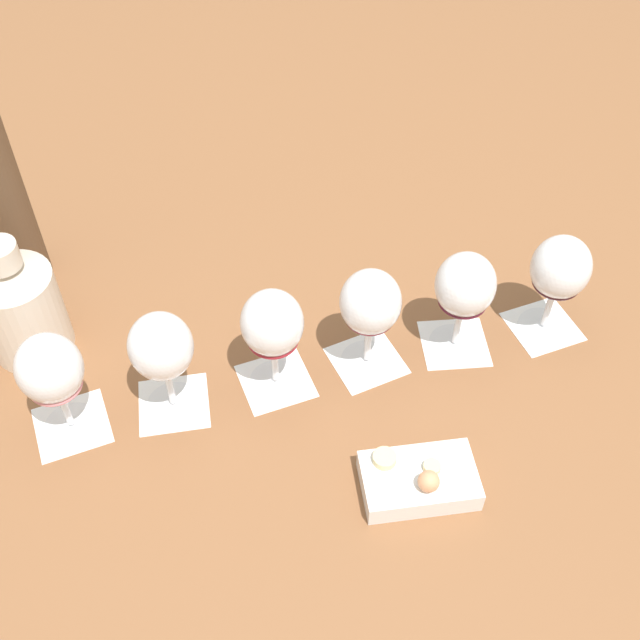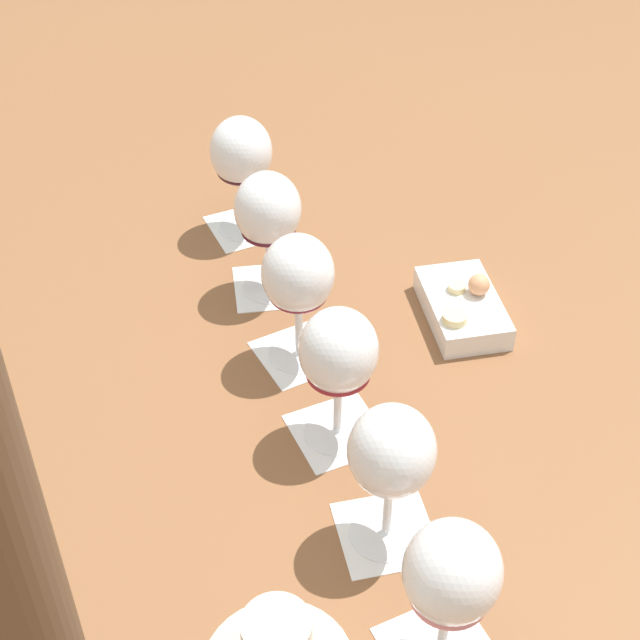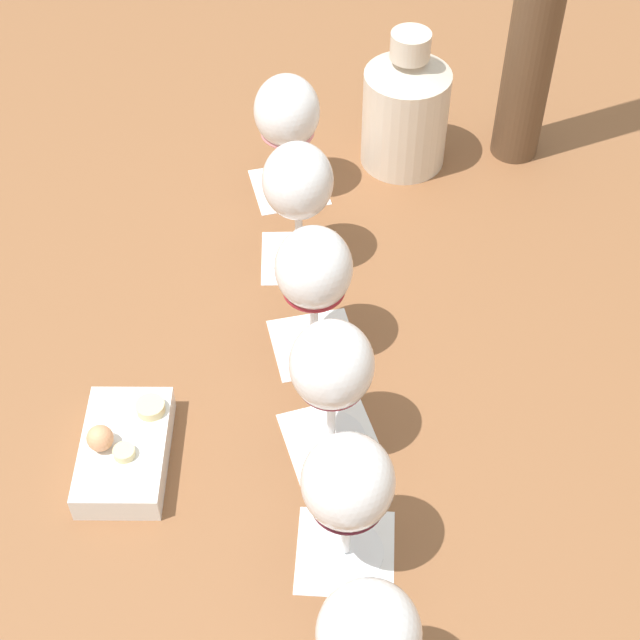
# 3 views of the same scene
# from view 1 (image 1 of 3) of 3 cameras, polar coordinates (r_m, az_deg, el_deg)

# --- Properties ---
(ground_plane) EXTENTS (8.00, 8.00, 0.00)m
(ground_plane) POSITION_cam_1_polar(r_m,az_deg,el_deg) (1.12, 0.08, -3.85)
(ground_plane) COLOR brown
(tasting_card_0) EXTENTS (0.13, 0.13, 0.00)m
(tasting_card_0) POSITION_cam_1_polar(r_m,az_deg,el_deg) (1.12, -17.22, -7.16)
(tasting_card_0) COLOR white
(tasting_card_0) RESTS_ON ground_plane
(tasting_card_1) EXTENTS (0.13, 0.13, 0.00)m
(tasting_card_1) POSITION_cam_1_polar(r_m,az_deg,el_deg) (1.11, -10.36, -5.89)
(tasting_card_1) COLOR white
(tasting_card_1) RESTS_ON ground_plane
(tasting_card_2) EXTENTS (0.13, 0.13, 0.00)m
(tasting_card_2) POSITION_cam_1_polar(r_m,az_deg,el_deg) (1.11, -3.15, -4.35)
(tasting_card_2) COLOR white
(tasting_card_2) RESTS_ON ground_plane
(tasting_card_3) EXTENTS (0.13, 0.13, 0.00)m
(tasting_card_3) POSITION_cam_1_polar(r_m,az_deg,el_deg) (1.14, 3.33, -2.89)
(tasting_card_3) COLOR white
(tasting_card_3) RESTS_ON ground_plane
(tasting_card_4) EXTENTS (0.13, 0.13, 0.00)m
(tasting_card_4) POSITION_cam_1_polar(r_m,az_deg,el_deg) (1.17, 9.53, -1.65)
(tasting_card_4) COLOR white
(tasting_card_4) RESTS_ON ground_plane
(tasting_card_5) EXTENTS (0.13, 0.13, 0.00)m
(tasting_card_5) POSITION_cam_1_polar(r_m,az_deg,el_deg) (1.22, 15.55, -0.43)
(tasting_card_5) COLOR white
(tasting_card_5) RESTS_ON ground_plane
(wine_glass_0) EXTENTS (0.08, 0.08, 0.17)m
(wine_glass_0) POSITION_cam_1_polar(r_m,az_deg,el_deg) (1.03, -18.59, -3.56)
(wine_glass_0) COLOR white
(wine_glass_0) RESTS_ON tasting_card_0
(wine_glass_1) EXTENTS (0.08, 0.08, 0.17)m
(wine_glass_1) POSITION_cam_1_polar(r_m,az_deg,el_deg) (1.02, -11.19, -2.17)
(wine_glass_1) COLOR white
(wine_glass_1) RESTS_ON tasting_card_1
(wine_glass_2) EXTENTS (0.08, 0.08, 0.17)m
(wine_glass_2) POSITION_cam_1_polar(r_m,az_deg,el_deg) (1.03, -3.41, -0.51)
(wine_glass_2) COLOR white
(wine_glass_2) RESTS_ON tasting_card_2
(wine_glass_3) EXTENTS (0.08, 0.08, 0.17)m
(wine_glass_3) POSITION_cam_1_polar(r_m,az_deg,el_deg) (1.05, 3.59, 0.95)
(wine_glass_3) COLOR white
(wine_glass_3) RESTS_ON tasting_card_3
(wine_glass_4) EXTENTS (0.08, 0.08, 0.17)m
(wine_glass_4) POSITION_cam_1_polar(r_m,az_deg,el_deg) (1.09, 10.25, 2.18)
(wine_glass_4) COLOR white
(wine_glass_4) RESTS_ON tasting_card_4
(wine_glass_5) EXTENTS (0.08, 0.08, 0.17)m
(wine_glass_5) POSITION_cam_1_polar(r_m,az_deg,el_deg) (1.14, 16.67, 3.29)
(wine_glass_5) COLOR white
(wine_glass_5) RESTS_ON tasting_card_5
(ceramic_vase) EXTENTS (0.11, 0.11, 0.19)m
(ceramic_vase) POSITION_cam_1_polar(r_m,az_deg,el_deg) (1.17, -20.59, 1.03)
(ceramic_vase) COLOR beige
(ceramic_vase) RESTS_ON ground_plane
(snack_dish) EXTENTS (0.15, 0.16, 0.06)m
(snack_dish) POSITION_cam_1_polar(r_m,az_deg,el_deg) (1.01, 7.03, -11.22)
(snack_dish) COLOR white
(snack_dish) RESTS_ON ground_plane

